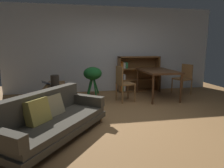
{
  "coord_description": "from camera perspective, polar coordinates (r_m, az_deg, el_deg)",
  "views": [
    {
      "loc": [
        -1.1,
        -3.53,
        1.41
      ],
      "look_at": [
        -0.36,
        0.65,
        0.61
      ],
      "focal_mm": 30.61,
      "sensor_mm": 36.0,
      "label": 1
    }
  ],
  "objects": [
    {
      "name": "fabric_couch",
      "position": [
        3.24,
        -18.09,
        -9.6
      ],
      "size": [
        1.78,
        2.05,
        0.71
      ],
      "color": "olive",
      "rests_on": "ground_plane"
    },
    {
      "name": "dining_chair_near",
      "position": [
        6.34,
        20.67,
        1.98
      ],
      "size": [
        0.53,
        0.56,
        0.92
      ],
      "color": "olive",
      "rests_on": "ground_plane"
    },
    {
      "name": "bookshelf",
      "position": [
        6.38,
        7.2,
        3.02
      ],
      "size": [
        1.35,
        0.35,
        1.15
      ],
      "color": "brown",
      "rests_on": "ground_plane"
    },
    {
      "name": "back_wall_panel",
      "position": [
        6.32,
        -0.08,
        10.14
      ],
      "size": [
        6.8,
        0.1,
        2.7
      ],
      "primitive_type": "cube",
      "color": "silver",
      "rests_on": "ground_plane"
    },
    {
      "name": "desk_speaker",
      "position": [
        4.65,
        -16.66,
        0.87
      ],
      "size": [
        0.2,
        0.2,
        0.27
      ],
      "color": "#2D2823",
      "rests_on": "media_console"
    },
    {
      "name": "ground_plane",
      "position": [
        3.96,
        6.86,
        -10.31
      ],
      "size": [
        8.16,
        8.16,
        0.0
      ],
      "primitive_type": "plane",
      "color": "#9E7042"
    },
    {
      "name": "potted_floor_plant",
      "position": [
        5.01,
        -5.78,
        1.61
      ],
      "size": [
        0.48,
        0.5,
        0.93
      ],
      "color": "brown",
      "rests_on": "ground_plane"
    },
    {
      "name": "dining_table",
      "position": [
        5.59,
        13.44,
        3.26
      ],
      "size": [
        0.86,
        1.38,
        0.8
      ],
      "color": "#56351E",
      "rests_on": "ground_plane"
    },
    {
      "name": "media_console",
      "position": [
        5.01,
        -16.61,
        -3.09
      ],
      "size": [
        0.43,
        1.06,
        0.52
      ],
      "color": "brown",
      "rests_on": "ground_plane"
    },
    {
      "name": "open_laptop",
      "position": [
        5.06,
        -17.72,
        0.26
      ],
      "size": [
        0.45,
        0.37,
        0.08
      ],
      "color": "#333338",
      "rests_on": "media_console"
    },
    {
      "name": "dining_chair_far",
      "position": [
        5.03,
        3.34,
        0.67
      ],
      "size": [
        0.49,
        0.49,
        0.95
      ],
      "color": "olive",
      "rests_on": "ground_plane"
    }
  ]
}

